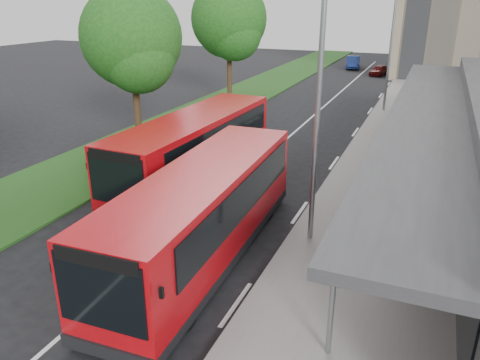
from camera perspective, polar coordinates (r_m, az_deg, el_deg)
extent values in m
plane|color=black|center=(15.27, -9.06, -7.80)|extent=(120.00, 120.00, 0.00)
cube|color=gray|center=(32.11, 19.87, 6.92)|extent=(5.00, 80.00, 0.15)
cube|color=#184716|center=(35.11, -1.94, 9.27)|extent=(5.00, 80.00, 0.10)
cube|color=silver|center=(28.20, 6.91, 6.03)|extent=(0.12, 70.00, 0.01)
cube|color=silver|center=(12.46, -0.48, -14.88)|extent=(0.12, 2.00, 0.01)
cube|color=silver|center=(17.38, 7.29, -3.91)|extent=(0.12, 2.00, 0.01)
cube|color=silver|center=(22.83, 11.38, 2.07)|extent=(0.12, 2.00, 0.01)
cube|color=silver|center=(28.50, 13.89, 5.72)|extent=(0.12, 2.00, 0.01)
cube|color=silver|center=(34.28, 15.57, 8.14)|extent=(0.12, 2.00, 0.01)
cube|color=silver|center=(40.12, 16.77, 9.85)|extent=(0.12, 2.00, 0.01)
cube|color=silver|center=(46.01, 17.68, 11.12)|extent=(0.12, 2.00, 0.01)
cube|color=silver|center=(51.92, 18.39, 12.10)|extent=(0.12, 2.00, 0.01)
cube|color=silver|center=(57.85, 18.95, 12.88)|extent=(0.12, 2.00, 0.01)
cube|color=black|center=(20.13, 25.07, 2.62)|extent=(0.06, 24.00, 2.20)
cube|color=#302F32|center=(19.67, 22.12, 7.84)|extent=(2.80, 26.00, 0.25)
cylinder|color=gray|center=(10.12, 11.23, -13.51)|extent=(0.12, 0.12, 3.30)
cylinder|color=gray|center=(30.81, 19.92, 9.37)|extent=(0.12, 0.12, 3.30)
cylinder|color=#352415|center=(25.34, -12.43, 8.54)|extent=(0.36, 0.36, 3.95)
sphere|color=#164C14|center=(24.82, -13.11, 16.64)|extent=(5.03, 5.03, 5.03)
sphere|color=#164C14|center=(24.24, -12.28, 14.47)|extent=(3.59, 3.59, 3.59)
sphere|color=#164C14|center=(25.57, -13.27, 15.33)|extent=(3.95, 3.95, 3.95)
cylinder|color=#352415|center=(35.64, -1.30, 12.85)|extent=(0.36, 0.36, 4.25)
sphere|color=#164C14|center=(35.28, -1.36, 19.07)|extent=(5.41, 5.41, 5.41)
sphere|color=#164C14|center=(34.73, -0.67, 17.44)|extent=(3.87, 3.87, 3.87)
sphere|color=#164C14|center=(35.97, -1.77, 18.03)|extent=(4.25, 4.25, 4.25)
cylinder|color=gray|center=(13.97, 9.42, 7.73)|extent=(0.16, 0.16, 8.00)
cylinder|color=gray|center=(33.54, 17.85, 14.83)|extent=(0.16, 0.16, 8.00)
cube|color=#B6090F|center=(13.80, -4.44, -3.60)|extent=(2.64, 9.88, 2.48)
cube|color=black|center=(14.35, -4.30, -7.98)|extent=(2.67, 9.90, 0.28)
cube|color=black|center=(10.03, -16.73, -13.25)|extent=(2.10, 0.12, 1.63)
cube|color=black|center=(17.93, 2.18, 3.76)|extent=(2.06, 0.12, 1.21)
cube|color=black|center=(14.36, -8.32, -0.81)|extent=(0.32, 8.41, 1.12)
cube|color=black|center=(13.43, 0.62, -2.17)|extent=(0.32, 8.41, 1.12)
cube|color=black|center=(10.89, -15.92, -19.60)|extent=(2.34, 0.15, 0.33)
cube|color=black|center=(9.60, -17.27, -9.36)|extent=(1.96, 0.10, 0.33)
cube|color=black|center=(10.79, -21.85, -9.83)|extent=(0.08, 0.08, 0.23)
cube|color=black|center=(9.39, -9.53, -13.42)|extent=(0.08, 0.08, 0.23)
cylinder|color=black|center=(12.45, -14.87, -13.40)|extent=(0.31, 0.85, 0.84)
cylinder|color=black|center=(11.56, -6.57, -15.74)|extent=(0.31, 0.85, 0.84)
cylinder|color=black|center=(17.27, -2.85, -2.41)|extent=(0.31, 0.85, 0.84)
cylinder|color=black|center=(16.65, 3.37, -3.37)|extent=(0.31, 0.85, 0.84)
cube|color=#B6090F|center=(19.58, -5.54, 4.11)|extent=(2.76, 10.14, 2.54)
cube|color=black|center=(19.98, -5.41, 0.71)|extent=(2.78, 10.16, 0.29)
cube|color=black|center=(15.59, -14.83, -0.07)|extent=(2.16, 0.13, 1.68)
cube|color=black|center=(23.82, 0.53, 8.32)|extent=(2.11, 0.13, 1.25)
cube|color=black|center=(20.31, -8.18, 5.95)|extent=(0.36, 8.62, 1.15)
cube|color=black|center=(19.13, -1.98, 5.21)|extent=(0.36, 8.62, 1.15)
cube|color=black|center=(16.16, -14.36, -4.99)|extent=(2.40, 0.17, 0.34)
cube|color=black|center=(15.31, -15.14, 2.76)|extent=(2.01, 0.11, 0.34)
cube|color=black|center=(16.50, -18.09, 1.66)|extent=(0.08, 0.08, 0.24)
cube|color=black|center=(14.88, -10.39, 0.27)|extent=(0.08, 0.08, 0.24)
cylinder|color=black|center=(18.00, -13.37, -1.95)|extent=(0.32, 0.87, 0.86)
cylinder|color=black|center=(16.90, -7.93, -3.11)|extent=(0.32, 0.87, 0.86)
cylinder|color=black|center=(23.11, -3.58, 3.81)|extent=(0.32, 0.87, 0.86)
cylinder|color=black|center=(22.27, 1.00, 3.17)|extent=(0.32, 0.87, 0.86)
cylinder|color=#362016|center=(23.52, 17.30, 3.70)|extent=(0.58, 0.58, 0.96)
cylinder|color=yellow|center=(31.05, 18.52, 7.59)|extent=(0.15, 0.15, 0.86)
imported|color=#4F0B0B|center=(50.80, 16.62, 12.71)|extent=(1.94, 3.30, 1.05)
imported|color=navy|center=(55.30, 13.61, 13.77)|extent=(2.06, 4.21, 1.33)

